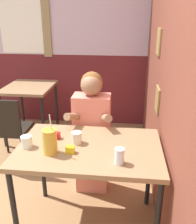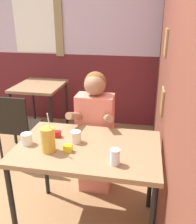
{
  "view_description": "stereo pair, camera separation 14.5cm",
  "coord_description": "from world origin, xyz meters",
  "px_view_note": "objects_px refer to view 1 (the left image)",
  "views": [
    {
      "loc": [
        0.95,
        -1.28,
        1.69
      ],
      "look_at": [
        0.75,
        0.48,
        0.99
      ],
      "focal_mm": 40.0,
      "sensor_mm": 36.0,
      "label": 1
    },
    {
      "loc": [
        1.09,
        -1.25,
        1.69
      ],
      "look_at": [
        0.75,
        0.48,
        0.99
      ],
      "focal_mm": 40.0,
      "sensor_mm": 36.0,
      "label": 2
    }
  ],
  "objects_px": {
    "person_seated": "(92,133)",
    "cocktail_pitcher": "(50,142)",
    "background_table": "(30,93)",
    "main_table": "(89,155)",
    "chair_near_window": "(8,127)"
  },
  "relations": [
    {
      "from": "main_table",
      "to": "chair_near_window",
      "type": "relative_size",
      "value": 1.26
    },
    {
      "from": "main_table",
      "to": "background_table",
      "type": "relative_size",
      "value": 1.4
    },
    {
      "from": "chair_near_window",
      "to": "main_table",
      "type": "bearing_deg",
      "value": -38.17
    },
    {
      "from": "cocktail_pitcher",
      "to": "background_table",
      "type": "bearing_deg",
      "value": 115.47
    },
    {
      "from": "main_table",
      "to": "chair_near_window",
      "type": "xyz_separation_m",
      "value": [
        -1.05,
        0.81,
        -0.2
      ]
    },
    {
      "from": "main_table",
      "to": "person_seated",
      "type": "height_order",
      "value": "person_seated"
    },
    {
      "from": "background_table",
      "to": "person_seated",
      "type": "relative_size",
      "value": 0.63
    },
    {
      "from": "chair_near_window",
      "to": "background_table",
      "type": "bearing_deg",
      "value": 90.31
    },
    {
      "from": "background_table",
      "to": "chair_near_window",
      "type": "relative_size",
      "value": 0.9
    },
    {
      "from": "background_table",
      "to": "chair_near_window",
      "type": "height_order",
      "value": "chair_near_window"
    },
    {
      "from": "main_table",
      "to": "person_seated",
      "type": "xyz_separation_m",
      "value": [
        -0.05,
        0.49,
        -0.06
      ]
    },
    {
      "from": "background_table",
      "to": "cocktail_pitcher",
      "type": "xyz_separation_m",
      "value": [
        0.8,
        -1.67,
        0.19
      ]
    },
    {
      "from": "person_seated",
      "to": "cocktail_pitcher",
      "type": "relative_size",
      "value": 4.03
    },
    {
      "from": "main_table",
      "to": "background_table",
      "type": "bearing_deg",
      "value": 124.3
    },
    {
      "from": "main_table",
      "to": "background_table",
      "type": "xyz_separation_m",
      "value": [
        -1.05,
        1.55,
        -0.03
      ]
    }
  ]
}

